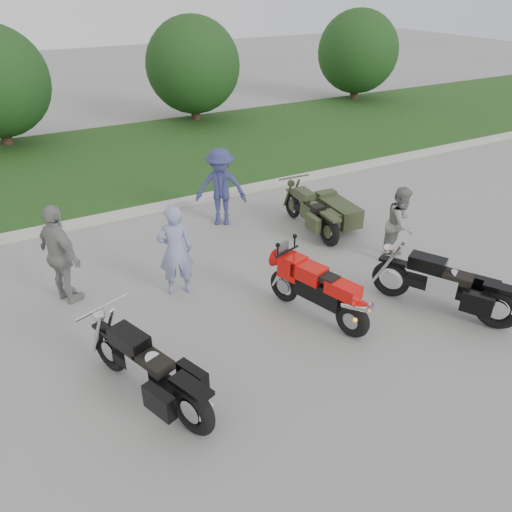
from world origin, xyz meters
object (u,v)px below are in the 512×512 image
cruiser_left (153,373)px  cruiser_right (449,288)px  person_denim (221,187)px  person_stripe (175,251)px  person_grey (400,224)px  cruiser_sidecar (327,213)px  person_back (60,255)px  sportbike_red (319,290)px

cruiser_left → cruiser_right: 5.19m
person_denim → person_stripe: bearing=-99.3°
cruiser_right → person_grey: (0.60, 1.91, 0.28)m
cruiser_sidecar → person_stripe: 4.13m
cruiser_right → person_back: 6.79m
sportbike_red → cruiser_left: bearing=171.8°
cruiser_right → person_stripe: (-3.89, 2.89, 0.38)m
cruiser_right → person_stripe: bearing=114.1°
cruiser_right → person_denim: 5.53m
cruiser_right → person_grey: 2.02m
person_stripe → cruiser_right: bearing=157.2°
cruiser_left → cruiser_sidecar: size_ratio=1.06×
person_stripe → person_grey: bearing=-178.5°
cruiser_left → person_back: bearing=79.9°
cruiser_left → person_denim: (3.28, 4.74, 0.42)m
sportbike_red → person_back: (-3.67, 2.66, 0.35)m
cruiser_left → cruiser_right: (5.18, -0.44, 0.01)m
cruiser_sidecar → person_back: person_back is taller
cruiser_sidecar → person_denim: bearing=147.7°
cruiser_left → person_back: person_back is taller
cruiser_sidecar → person_stripe: size_ratio=1.31×
cruiser_sidecar → person_grey: 1.92m
person_grey → person_back: (-6.34, 1.70, 0.15)m
cruiser_left → cruiser_sidecar: (5.31, 3.29, -0.08)m
cruiser_right → person_denim: (-1.90, 5.18, 0.42)m
person_stripe → person_grey: (4.49, -0.98, -0.09)m
cruiser_left → person_back: 3.24m
person_denim → person_back: person_back is taller
cruiser_right → cruiser_sidecar: (0.13, 3.73, -0.09)m
sportbike_red → cruiser_right: (2.07, -0.94, -0.08)m
cruiser_left → person_stripe: bearing=41.9°
person_grey → person_denim: (-2.50, 3.27, 0.13)m
person_stripe → person_grey: 4.59m
cruiser_sidecar → person_denim: person_denim is taller
cruiser_sidecar → person_back: size_ratio=1.22×
sportbike_red → person_denim: (0.18, 4.24, 0.33)m
person_stripe → cruiser_left: bearing=76.1°
sportbike_red → cruiser_right: bearing=-41.8°
cruiser_left → sportbike_red: bearing=-11.1°
person_denim → sportbike_red: bearing=-60.7°
cruiser_right → person_denim: bearing=80.8°
person_denim → person_grey: bearing=-21.0°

